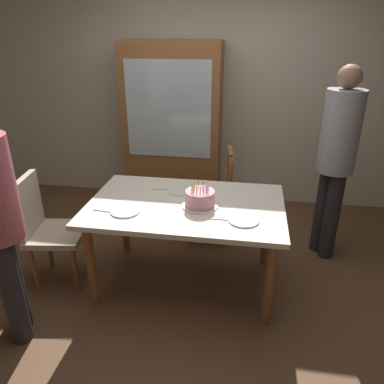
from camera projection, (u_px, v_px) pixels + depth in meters
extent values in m
plane|color=brown|center=(186.00, 281.00, 3.21)|extent=(6.40, 6.40, 0.00)
cube|color=beige|center=(213.00, 94.00, 4.34)|extent=(6.40, 0.10, 2.60)
cube|color=silver|center=(186.00, 205.00, 2.90)|extent=(1.53, 0.98, 0.04)
cylinder|color=brown|center=(91.00, 266.00, 2.80)|extent=(0.07, 0.07, 0.72)
cylinder|color=brown|center=(269.00, 284.00, 2.61)|extent=(0.07, 0.07, 0.72)
cylinder|color=brown|center=(125.00, 218.00, 3.51)|extent=(0.07, 0.07, 0.72)
cylinder|color=brown|center=(266.00, 229.00, 3.31)|extent=(0.07, 0.07, 0.72)
cylinder|color=silver|center=(200.00, 206.00, 2.84)|extent=(0.28, 0.28, 0.01)
cylinder|color=#D18C93|center=(200.00, 198.00, 2.81)|extent=(0.23, 0.23, 0.12)
cylinder|color=#4C7FE5|center=(208.00, 188.00, 2.77)|extent=(0.01, 0.01, 0.05)
sphere|color=#FFC64C|center=(208.00, 184.00, 2.75)|extent=(0.01, 0.01, 0.01)
cylinder|color=#4C7FE5|center=(208.00, 187.00, 2.80)|extent=(0.01, 0.01, 0.05)
sphere|color=#FFC64C|center=(208.00, 183.00, 2.78)|extent=(0.01, 0.01, 0.01)
cylinder|color=#D872CC|center=(206.00, 185.00, 2.82)|extent=(0.01, 0.01, 0.05)
sphere|color=#FFC64C|center=(206.00, 181.00, 2.80)|extent=(0.01, 0.01, 0.01)
cylinder|color=#66CC72|center=(203.00, 185.00, 2.83)|extent=(0.01, 0.01, 0.05)
sphere|color=#FFC64C|center=(203.00, 181.00, 2.82)|extent=(0.01, 0.01, 0.01)
cylinder|color=#66CC72|center=(198.00, 185.00, 2.83)|extent=(0.01, 0.01, 0.05)
sphere|color=#FFC64C|center=(198.00, 181.00, 2.82)|extent=(0.01, 0.01, 0.01)
cylinder|color=#66CC72|center=(194.00, 185.00, 2.82)|extent=(0.01, 0.01, 0.05)
sphere|color=#FFC64C|center=(194.00, 181.00, 2.81)|extent=(0.01, 0.01, 0.01)
cylinder|color=#E54C4C|center=(192.00, 187.00, 2.80)|extent=(0.01, 0.01, 0.05)
sphere|color=#FFC64C|center=(192.00, 182.00, 2.79)|extent=(0.01, 0.01, 0.01)
cylinder|color=yellow|center=(192.00, 188.00, 2.78)|extent=(0.01, 0.01, 0.05)
sphere|color=#FFC64C|center=(192.00, 184.00, 2.76)|extent=(0.01, 0.01, 0.01)
cylinder|color=#F2994C|center=(193.00, 190.00, 2.75)|extent=(0.01, 0.01, 0.05)
sphere|color=#FFC64C|center=(193.00, 186.00, 2.73)|extent=(0.01, 0.01, 0.01)
cylinder|color=yellow|center=(196.00, 191.00, 2.73)|extent=(0.01, 0.01, 0.05)
sphere|color=#FFC64C|center=(196.00, 187.00, 2.71)|extent=(0.01, 0.01, 0.01)
cylinder|color=#E54C4C|center=(200.00, 191.00, 2.72)|extent=(0.01, 0.01, 0.05)
sphere|color=#FFC64C|center=(200.00, 187.00, 2.71)|extent=(0.01, 0.01, 0.01)
cylinder|color=#D872CC|center=(204.00, 191.00, 2.73)|extent=(0.01, 0.01, 0.05)
sphere|color=#FFC64C|center=(204.00, 187.00, 2.71)|extent=(0.01, 0.01, 0.01)
cylinder|color=#4C7FE5|center=(206.00, 190.00, 2.74)|extent=(0.01, 0.01, 0.05)
sphere|color=#FFC64C|center=(207.00, 186.00, 2.73)|extent=(0.01, 0.01, 0.01)
cylinder|color=silver|center=(125.00, 211.00, 2.76)|extent=(0.22, 0.22, 0.01)
cylinder|color=silver|center=(181.00, 191.00, 3.10)|extent=(0.22, 0.22, 0.01)
cylinder|color=silver|center=(244.00, 220.00, 2.63)|extent=(0.22, 0.22, 0.01)
cube|color=silver|center=(104.00, 211.00, 2.77)|extent=(0.18, 0.03, 0.01)
cube|color=silver|center=(163.00, 189.00, 3.13)|extent=(0.18, 0.05, 0.01)
cube|color=silver|center=(221.00, 219.00, 2.65)|extent=(0.18, 0.02, 0.01)
cube|color=brown|center=(208.00, 196.00, 3.74)|extent=(0.49, 0.49, 0.05)
cylinder|color=brown|center=(192.00, 209.00, 4.00)|extent=(0.04, 0.04, 0.42)
cylinder|color=brown|center=(191.00, 225.00, 3.69)|extent=(0.04, 0.04, 0.42)
cylinder|color=brown|center=(224.00, 210.00, 3.99)|extent=(0.04, 0.04, 0.42)
cylinder|color=brown|center=(225.00, 225.00, 3.68)|extent=(0.04, 0.04, 0.42)
cylinder|color=brown|center=(228.00, 167.00, 3.79)|extent=(0.04, 0.04, 0.50)
cylinder|color=brown|center=(230.00, 181.00, 3.47)|extent=(0.04, 0.04, 0.50)
cube|color=brown|center=(230.00, 152.00, 3.54)|extent=(0.09, 0.40, 0.06)
cube|color=tan|center=(58.00, 234.00, 3.06)|extent=(0.50, 0.50, 0.05)
cylinder|color=brown|center=(75.00, 270.00, 3.01)|extent=(0.04, 0.04, 0.42)
cylinder|color=brown|center=(87.00, 247.00, 3.32)|extent=(0.04, 0.04, 0.42)
cylinder|color=brown|center=(34.00, 269.00, 3.01)|extent=(0.04, 0.04, 0.42)
cylinder|color=brown|center=(49.00, 247.00, 3.32)|extent=(0.04, 0.04, 0.42)
cube|color=tan|center=(28.00, 207.00, 2.96)|extent=(0.11, 0.40, 0.50)
cylinder|color=#262328|center=(12.00, 293.00, 2.46)|extent=(0.14, 0.14, 0.80)
cylinder|color=#262328|center=(13.00, 282.00, 2.57)|extent=(0.14, 0.14, 0.80)
cylinder|color=#262328|center=(322.00, 210.00, 3.51)|extent=(0.14, 0.14, 0.85)
cylinder|color=#262328|center=(331.00, 216.00, 3.40)|extent=(0.14, 0.14, 0.85)
cylinder|color=gray|center=(341.00, 132.00, 3.13)|extent=(0.32, 0.32, 0.71)
sphere|color=#8C664C|center=(350.00, 77.00, 2.95)|extent=(0.20, 0.20, 0.20)
cube|color=brown|center=(173.00, 128.00, 4.28)|extent=(1.10, 0.44, 1.90)
cube|color=silver|center=(168.00, 110.00, 3.98)|extent=(0.94, 0.01, 1.04)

